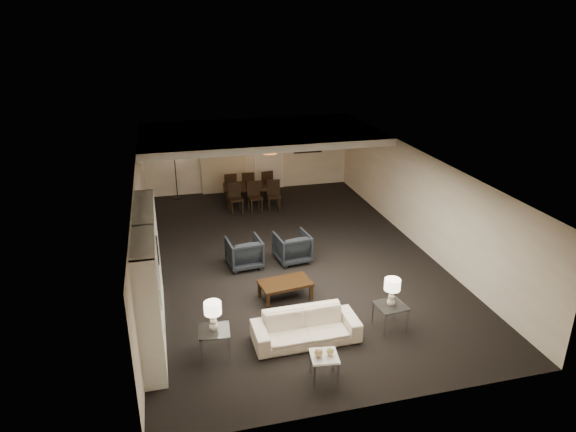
# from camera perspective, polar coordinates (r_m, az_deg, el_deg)

# --- Properties ---
(floor) EXTENTS (11.00, 11.00, 0.00)m
(floor) POSITION_cam_1_polar(r_m,az_deg,el_deg) (13.07, -0.00, -4.49)
(floor) COLOR black
(floor) RESTS_ON ground
(ceiling) EXTENTS (7.00, 11.00, 0.02)m
(ceiling) POSITION_cam_1_polar(r_m,az_deg,el_deg) (12.18, -0.00, 6.14)
(ceiling) COLOR silver
(ceiling) RESTS_ON ground
(wall_back) EXTENTS (7.00, 0.02, 2.50)m
(wall_back) POSITION_cam_1_polar(r_m,az_deg,el_deg) (17.70, -4.41, 6.82)
(wall_back) COLOR beige
(wall_back) RESTS_ON ground
(wall_front) EXTENTS (7.00, 0.02, 2.50)m
(wall_front) POSITION_cam_1_polar(r_m,az_deg,el_deg) (7.94, 10.07, -13.26)
(wall_front) COLOR beige
(wall_front) RESTS_ON ground
(wall_left) EXTENTS (0.02, 11.00, 2.50)m
(wall_left) POSITION_cam_1_polar(r_m,az_deg,el_deg) (12.25, -16.08, -0.83)
(wall_left) COLOR beige
(wall_left) RESTS_ON ground
(wall_right) EXTENTS (0.02, 11.00, 2.50)m
(wall_right) POSITION_cam_1_polar(r_m,az_deg,el_deg) (13.80, 14.24, 1.89)
(wall_right) COLOR beige
(wall_right) RESTS_ON ground
(ceiling_soffit) EXTENTS (7.00, 4.00, 0.20)m
(ceiling_soffit) POSITION_cam_1_polar(r_m,az_deg,el_deg) (15.52, -3.22, 9.11)
(ceiling_soffit) COLOR silver
(ceiling_soffit) RESTS_ON ceiling
(curtains) EXTENTS (1.50, 0.12, 2.40)m
(curtains) POSITION_cam_1_polar(r_m,az_deg,el_deg) (17.51, -7.28, 6.37)
(curtains) COLOR beige
(curtains) RESTS_ON wall_back
(door) EXTENTS (0.90, 0.05, 2.10)m
(door) POSITION_cam_1_polar(r_m,az_deg,el_deg) (17.85, -2.15, 6.33)
(door) COLOR silver
(door) RESTS_ON wall_back
(painting) EXTENTS (0.95, 0.04, 0.65)m
(painting) POSITION_cam_1_polar(r_m,az_deg,el_deg) (18.05, 2.23, 8.14)
(painting) COLOR #142D38
(painting) RESTS_ON wall_back
(media_unit) EXTENTS (0.38, 3.40, 2.35)m
(media_unit) POSITION_cam_1_polar(r_m,az_deg,el_deg) (9.90, -15.14, -6.71)
(media_unit) COLOR white
(media_unit) RESTS_ON wall_left
(pendant_light) EXTENTS (0.52, 0.52, 0.24)m
(pendant_light) POSITION_cam_1_polar(r_m,az_deg,el_deg) (15.69, -2.10, 7.46)
(pendant_light) COLOR #D8591E
(pendant_light) RESTS_ON ceiling_soffit
(sofa) EXTENTS (2.00, 0.81, 0.58)m
(sofa) POSITION_cam_1_polar(r_m,az_deg,el_deg) (9.80, 1.99, -12.24)
(sofa) COLOR beige
(sofa) RESTS_ON floor
(coffee_table) EXTENTS (1.17, 0.78, 0.39)m
(coffee_table) POSITION_cam_1_polar(r_m,az_deg,el_deg) (11.16, -0.31, -8.22)
(coffee_table) COLOR black
(coffee_table) RESTS_ON floor
(armchair_left) EXTENTS (0.87, 0.89, 0.74)m
(armchair_left) POSITION_cam_1_polar(r_m,az_deg,el_deg) (12.46, -4.89, -4.06)
(armchair_left) COLOR black
(armchair_left) RESTS_ON floor
(armchair_right) EXTENTS (0.88, 0.90, 0.74)m
(armchair_right) POSITION_cam_1_polar(r_m,az_deg,el_deg) (12.68, 0.47, -3.50)
(armchair_right) COLOR black
(armchair_right) RESTS_ON floor
(side_table_left) EXTENTS (0.59, 0.59, 0.51)m
(side_table_left) POSITION_cam_1_polar(r_m,az_deg,el_deg) (9.56, -8.14, -13.70)
(side_table_left) COLOR white
(side_table_left) RESTS_ON floor
(side_table_right) EXTENTS (0.60, 0.60, 0.51)m
(side_table_right) POSITION_cam_1_polar(r_m,az_deg,el_deg) (10.35, 11.24, -10.90)
(side_table_right) COLOR silver
(side_table_right) RESTS_ON floor
(table_lamp_left) EXTENTS (0.31, 0.31, 0.56)m
(table_lamp_left) POSITION_cam_1_polar(r_m,az_deg,el_deg) (9.26, -8.31, -10.99)
(table_lamp_left) COLOR #EFE4CA
(table_lamp_left) RESTS_ON side_table_left
(table_lamp_right) EXTENTS (0.31, 0.31, 0.56)m
(table_lamp_right) POSITION_cam_1_polar(r_m,az_deg,el_deg) (10.08, 11.46, -8.32)
(table_lamp_right) COLOR beige
(table_lamp_right) RESTS_ON side_table_right
(marble_table) EXTENTS (0.51, 0.51, 0.45)m
(marble_table) POSITION_cam_1_polar(r_m,az_deg,el_deg) (8.99, 4.01, -16.34)
(marble_table) COLOR white
(marble_table) RESTS_ON floor
(gold_gourd_a) EXTENTS (0.15, 0.15, 0.15)m
(gold_gourd_a) POSITION_cam_1_polar(r_m,az_deg,el_deg) (8.78, 3.42, -14.91)
(gold_gourd_a) COLOR #DFB776
(gold_gourd_a) RESTS_ON marble_table
(gold_gourd_b) EXTENTS (0.13, 0.13, 0.13)m
(gold_gourd_b) POSITION_cam_1_polar(r_m,az_deg,el_deg) (8.84, 4.70, -14.74)
(gold_gourd_b) COLOR #EFD77E
(gold_gourd_b) RESTS_ON marble_table
(television) EXTENTS (1.10, 0.14, 0.64)m
(television) POSITION_cam_1_polar(r_m,az_deg,el_deg) (10.80, -14.94, -4.87)
(television) COLOR black
(television) RESTS_ON media_unit
(vase_blue) EXTENTS (0.15, 0.15, 0.16)m
(vase_blue) POSITION_cam_1_polar(r_m,az_deg,el_deg) (8.90, -15.11, -10.40)
(vase_blue) COLOR #24299E
(vase_blue) RESTS_ON media_unit
(vase_amber) EXTENTS (0.16, 0.16, 0.16)m
(vase_amber) POSITION_cam_1_polar(r_m,az_deg,el_deg) (8.99, -15.42, -6.40)
(vase_amber) COLOR #B4783C
(vase_amber) RESTS_ON media_unit
(floor_speaker) EXTENTS (0.16, 0.16, 1.15)m
(floor_speaker) POSITION_cam_1_polar(r_m,az_deg,el_deg) (12.19, -14.37, -4.23)
(floor_speaker) COLOR black
(floor_speaker) RESTS_ON floor
(dining_table) EXTENTS (1.83, 1.13, 0.61)m
(dining_table) POSITION_cam_1_polar(r_m,az_deg,el_deg) (16.56, -4.08, 2.36)
(dining_table) COLOR black
(dining_table) RESTS_ON floor
(chair_nl) EXTENTS (0.46, 0.46, 0.91)m
(chair_nl) POSITION_cam_1_polar(r_m,az_deg,el_deg) (15.82, -5.81, 1.94)
(chair_nl) COLOR black
(chair_nl) RESTS_ON floor
(chair_nm) EXTENTS (0.47, 0.47, 0.91)m
(chair_nm) POSITION_cam_1_polar(r_m,az_deg,el_deg) (15.91, -3.67, 2.13)
(chair_nm) COLOR black
(chair_nm) RESTS_ON floor
(chair_nr) EXTENTS (0.48, 0.48, 0.91)m
(chair_nr) POSITION_cam_1_polar(r_m,az_deg,el_deg) (16.02, -1.56, 2.30)
(chair_nr) COLOR black
(chair_nr) RESTS_ON floor
(chair_fl) EXTENTS (0.44, 0.44, 0.91)m
(chair_fl) POSITION_cam_1_polar(r_m,az_deg,el_deg) (17.04, -6.48, 3.36)
(chair_fl) COLOR black
(chair_fl) RESTS_ON floor
(chair_fm) EXTENTS (0.46, 0.46, 0.91)m
(chair_fm) POSITION_cam_1_polar(r_m,az_deg,el_deg) (17.12, -4.49, 3.53)
(chair_fm) COLOR black
(chair_fm) RESTS_ON floor
(chair_fr) EXTENTS (0.48, 0.48, 0.91)m
(chair_fr) POSITION_cam_1_polar(r_m,az_deg,el_deg) (17.22, -2.52, 3.69)
(chair_fr) COLOR black
(chair_fr) RESTS_ON floor
(floor_lamp) EXTENTS (0.30, 0.30, 1.73)m
(floor_lamp) POSITION_cam_1_polar(r_m,az_deg,el_deg) (17.28, -12.38, 4.67)
(floor_lamp) COLOR black
(floor_lamp) RESTS_ON floor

